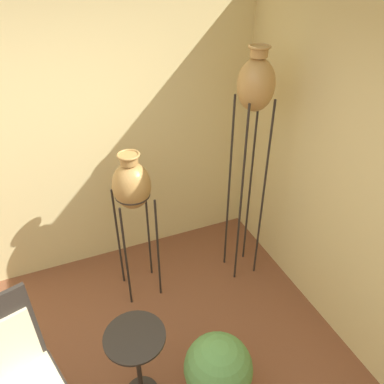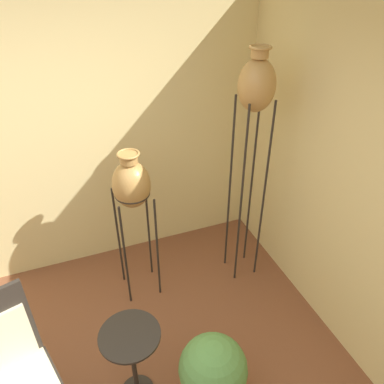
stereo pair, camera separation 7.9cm
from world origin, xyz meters
name	(u,v)px [view 1 (the left image)]	position (x,y,z in m)	size (l,w,h in m)	color
wall_back	(41,149)	(0.00, 2.08, 1.35)	(8.11, 0.06, 2.70)	beige
vase_stand_tall	(255,92)	(1.66, 1.30, 1.88)	(0.30, 0.30, 2.24)	#28231E
vase_stand_medium	(132,187)	(0.63, 1.43, 1.18)	(0.32, 0.32, 1.49)	#28231E
chair	(19,375)	(-0.40, 0.44, 0.65)	(0.57, 0.62, 1.19)	#28231E
side_table	(137,354)	(0.33, 0.40, 0.50)	(0.42, 0.42, 0.70)	#28231E
potted_plant	(218,372)	(0.83, 0.13, 0.36)	(0.48, 0.48, 0.65)	#B26647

